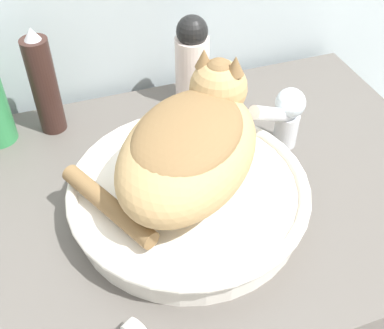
# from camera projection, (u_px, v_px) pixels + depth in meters

# --- Properties ---
(vanity_counter) EXTENTS (0.98, 0.63, 0.83)m
(vanity_counter) POSITION_uv_depth(u_px,v_px,m) (184.00, 316.00, 1.10)
(vanity_counter) COLOR #56514C
(vanity_counter) RESTS_ON ground_plane
(sink_basin) EXTENTS (0.38, 0.38, 0.06)m
(sink_basin) POSITION_uv_depth(u_px,v_px,m) (189.00, 194.00, 0.77)
(sink_basin) COLOR white
(sink_basin) RESTS_ON vanity_counter
(cat) EXTENTS (0.35, 0.34, 0.17)m
(cat) POSITION_uv_depth(u_px,v_px,m) (191.00, 142.00, 0.71)
(cat) COLOR tan
(cat) RESTS_ON sink_basin
(faucet) EXTENTS (0.13, 0.08, 0.13)m
(faucet) POSITION_uv_depth(u_px,v_px,m) (285.00, 115.00, 0.85)
(faucet) COLOR silver
(faucet) RESTS_ON vanity_counter
(hairspray_can_black) EXTENTS (0.05, 0.05, 0.21)m
(hairspray_can_black) POSITION_uv_depth(u_px,v_px,m) (44.00, 85.00, 0.87)
(hairspray_can_black) COLOR #331E19
(hairspray_can_black) RESTS_ON vanity_counter
(lotion_bottle_white) EXTENTS (0.07, 0.07, 0.19)m
(lotion_bottle_white) POSITION_uv_depth(u_px,v_px,m) (192.00, 61.00, 0.95)
(lotion_bottle_white) COLOR silver
(lotion_bottle_white) RESTS_ON vanity_counter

